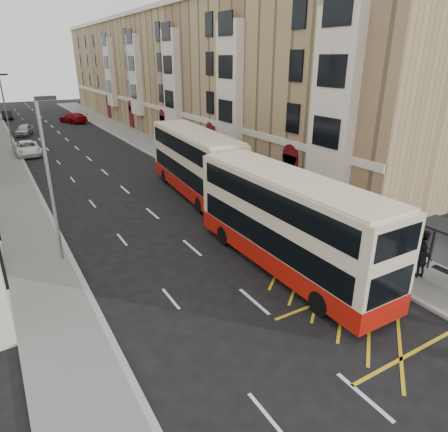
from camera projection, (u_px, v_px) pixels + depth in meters
ground at (319, 358)px, 13.90m from camera, size 200.00×200.00×0.00m
pavement_right at (176, 157)px, 41.66m from camera, size 4.00×120.00×0.15m
pavement_left at (11, 178)px, 34.36m from camera, size 3.00×120.00×0.15m
kerb_right at (158, 159)px, 40.72m from camera, size 0.25×120.00×0.15m
kerb_left at (30, 175)px, 35.06m from camera, size 0.25×120.00×0.15m
road_markings at (68, 141)px, 49.92m from camera, size 10.00×110.00×0.01m
terrace_right at (174, 75)px, 54.45m from camera, size 10.75×79.00×15.25m
guard_railing at (333, 237)px, 21.13m from camera, size 0.06×6.56×1.01m
street_lamp_near at (49, 174)px, 18.80m from camera, size 0.93×0.18×8.00m
street_lamp_far at (6, 108)px, 42.81m from camera, size 0.93×0.18×8.00m
double_decker_front at (287, 223)px, 18.96m from camera, size 2.74×11.90×4.74m
double_decker_rear at (195, 163)px, 29.64m from camera, size 3.83×12.22×4.79m
pedestrian_mid at (425, 246)px, 19.85m from camera, size 1.03×0.95×1.69m
pedestrian_far at (422, 261)px, 18.42m from camera, size 1.04×0.76×1.63m
white_van at (27, 148)px, 42.38m from camera, size 2.45×5.26×1.46m
car_silver at (24, 130)px, 53.21m from camera, size 3.00×4.54×1.44m
car_dark at (7, 115)px, 67.02m from camera, size 1.54×4.40×1.45m
car_red at (73, 118)px, 63.32m from camera, size 4.06×5.99×1.61m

